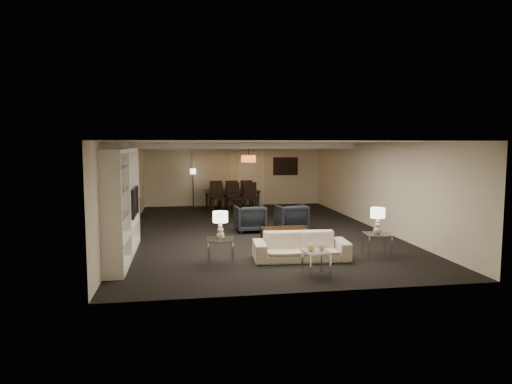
{
  "coord_description": "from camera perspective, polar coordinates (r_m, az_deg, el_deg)",
  "views": [
    {
      "loc": [
        -2.05,
        -12.59,
        2.44
      ],
      "look_at": [
        0.0,
        0.0,
        1.1
      ],
      "focal_mm": 32.0,
      "sensor_mm": 36.0,
      "label": 1
    }
  ],
  "objects": [
    {
      "name": "ceiling_soffit",
      "position": [
        16.22,
        -2.0,
        5.85
      ],
      "size": [
        7.0,
        4.0,
        0.2
      ],
      "primitive_type": "cube",
      "color": "silver",
      "rests_on": "ceiling"
    },
    {
      "name": "pendant_light",
      "position": [
        16.27,
        -0.94,
        4.17
      ],
      "size": [
        0.52,
        0.52,
        0.24
      ],
      "primitive_type": "cylinder",
      "color": "#D8591E",
      "rests_on": "ceiling_soffit"
    },
    {
      "name": "floor_speaker",
      "position": [
        12.18,
        -14.57,
        -3.18
      ],
      "size": [
        0.15,
        0.15,
        1.08
      ],
      "primitive_type": "cube",
      "rotation": [
        0.0,
        0.0,
        -0.32
      ],
      "color": "black",
      "rests_on": "floor"
    },
    {
      "name": "chair_nm",
      "position": [
        16.5,
        -2.74,
        -0.67
      ],
      "size": [
        0.53,
        0.53,
        1.05
      ],
      "primitive_type": null,
      "rotation": [
        0.0,
        0.0,
        0.09
      ],
      "color": "black",
      "rests_on": "floor"
    },
    {
      "name": "wall_front",
      "position": [
        7.48,
        6.81,
        -3.21
      ],
      "size": [
        7.0,
        0.02,
        2.5
      ],
      "primitive_type": "cube",
      "color": "beige",
      "rests_on": "ground"
    },
    {
      "name": "chair_fm",
      "position": [
        17.78,
        -3.22,
        -0.19
      ],
      "size": [
        0.54,
        0.54,
        1.05
      ],
      "primitive_type": null,
      "rotation": [
        0.0,
        0.0,
        3.25
      ],
      "color": "black",
      "rests_on": "floor"
    },
    {
      "name": "coffee_table",
      "position": [
        11.27,
        3.54,
        -5.5
      ],
      "size": [
        1.13,
        0.69,
        0.39
      ],
      "primitive_type": null,
      "rotation": [
        0.0,
        0.0,
        0.05
      ],
      "color": "black",
      "rests_on": "floor"
    },
    {
      "name": "armchair_left",
      "position": [
        12.78,
        -0.78,
        -3.32
      ],
      "size": [
        0.85,
        0.87,
        0.74
      ],
      "primitive_type": "imported",
      "rotation": [
        0.0,
        0.0,
        3.22
      ],
      "color": "black",
      "rests_on": "floor"
    },
    {
      "name": "floor",
      "position": [
        12.99,
        0.0,
        -4.83
      ],
      "size": [
        11.0,
        11.0,
        0.0
      ],
      "primitive_type": "plane",
      "color": "black",
      "rests_on": "ground"
    },
    {
      "name": "ceiling",
      "position": [
        12.76,
        0.0,
        6.27
      ],
      "size": [
        7.0,
        11.0,
        0.02
      ],
      "primitive_type": "cube",
      "color": "silver",
      "rests_on": "ground"
    },
    {
      "name": "wall_back",
      "position": [
        18.24,
        -2.78,
        2.25
      ],
      "size": [
        7.0,
        0.02,
        2.5
      ],
      "primitive_type": "cube",
      "color": "beige",
      "rests_on": "ground"
    },
    {
      "name": "wall_left",
      "position": [
        12.73,
        -15.75,
        0.41
      ],
      "size": [
        0.02,
        11.0,
        2.5
      ],
      "primitive_type": "cube",
      "color": "beige",
      "rests_on": "ground"
    },
    {
      "name": "chair_nl",
      "position": [
        16.44,
        -4.82,
        -0.71
      ],
      "size": [
        0.55,
        0.55,
        1.05
      ],
      "primitive_type": null,
      "rotation": [
        0.0,
        0.0,
        0.13
      ],
      "color": "black",
      "rests_on": "floor"
    },
    {
      "name": "vase_blue",
      "position": [
        8.91,
        -17.29,
        -2.59
      ],
      "size": [
        0.18,
        0.18,
        0.19
      ],
      "primitive_type": "imported",
      "color": "#285AAF",
      "rests_on": "media_unit"
    },
    {
      "name": "side_table_right",
      "position": [
        10.3,
        14.87,
        -6.45
      ],
      "size": [
        0.61,
        0.61,
        0.51
      ],
      "primitive_type": null,
      "rotation": [
        0.0,
        0.0,
        -0.13
      ],
      "color": "silver",
      "rests_on": "floor"
    },
    {
      "name": "gold_gourd_a",
      "position": [
        8.62,
        6.9,
        -6.85
      ],
      "size": [
        0.15,
        0.15,
        0.15
      ],
      "primitive_type": "sphere",
      "color": "#E7D67A",
      "rests_on": "marble_table"
    },
    {
      "name": "chair_fr",
      "position": [
        17.85,
        -1.3,
        -0.16
      ],
      "size": [
        0.49,
        0.49,
        1.05
      ],
      "primitive_type": null,
      "rotation": [
        0.0,
        0.0,
        3.14
      ],
      "color": "black",
      "rests_on": "floor"
    },
    {
      "name": "vase_amber",
      "position": [
        9.36,
        -16.95,
        0.84
      ],
      "size": [
        0.16,
        0.16,
        0.16
      ],
      "primitive_type": "imported",
      "color": "gold",
      "rests_on": "media_unit"
    },
    {
      "name": "painting",
      "position": [
        18.54,
        3.7,
        3.23
      ],
      "size": [
        0.95,
        0.04,
        0.65
      ],
      "primitive_type": "cube",
      "color": "#142D38",
      "rests_on": "wall_back"
    },
    {
      "name": "armchair_right",
      "position": [
        13.01,
        4.46,
        -3.18
      ],
      "size": [
        0.86,
        0.88,
        0.74
      ],
      "primitive_type": "imported",
      "rotation": [
        0.0,
        0.0,
        3.23
      ],
      "color": "black",
      "rests_on": "floor"
    },
    {
      "name": "sofa",
      "position": [
        9.73,
        5.64,
        -6.79
      ],
      "size": [
        2.04,
        0.9,
        0.58
      ],
      "primitive_type": "imported",
      "rotation": [
        0.0,
        0.0,
        -0.06
      ],
      "color": "beige",
      "rests_on": "floor"
    },
    {
      "name": "table_lamp_right",
      "position": [
        10.2,
        14.95,
        -3.5
      ],
      "size": [
        0.33,
        0.33,
        0.57
      ],
      "primitive_type": null,
      "rotation": [
        0.0,
        0.0,
        0.07
      ],
      "color": "beige",
      "rests_on": "side_table_right"
    },
    {
      "name": "gold_gourd_b",
      "position": [
        8.68,
        8.17,
        -6.85
      ],
      "size": [
        0.13,
        0.13,
        0.13
      ],
      "primitive_type": "sphere",
      "color": "tan",
      "rests_on": "marble_table"
    },
    {
      "name": "side_table_left",
      "position": [
        9.46,
        -4.45,
        -7.38
      ],
      "size": [
        0.59,
        0.59,
        0.51
      ],
      "primitive_type": null,
      "rotation": [
        0.0,
        0.0,
        -0.07
      ],
      "color": "white",
      "rests_on": "floor"
    },
    {
      "name": "table_lamp_left",
      "position": [
        9.35,
        -4.48,
        -4.17
      ],
      "size": [
        0.31,
        0.31,
        0.57
      ],
      "primitive_type": null,
      "rotation": [
        0.0,
        0.0,
        0.0
      ],
      "color": "#EBE5C6",
      "rests_on": "side_table_left"
    },
    {
      "name": "dining_table",
      "position": [
        17.16,
        -2.98,
        -0.99
      ],
      "size": [
        2.08,
        1.24,
        0.71
      ],
      "primitive_type": "imported",
      "rotation": [
        0.0,
        0.0,
        0.06
      ],
      "color": "black",
      "rests_on": "floor"
    },
    {
      "name": "door",
      "position": [
        18.32,
        -0.59,
        1.65
      ],
      "size": [
        0.9,
        0.05,
        2.1
      ],
      "primitive_type": "cube",
      "color": "silver",
      "rests_on": "wall_back"
    },
    {
      "name": "media_unit",
      "position": [
        10.15,
        -16.31,
        -1.41
      ],
      "size": [
        0.38,
        3.4,
        2.35
      ],
      "primitive_type": null,
      "color": "white",
      "rests_on": "wall_left"
    },
    {
      "name": "marble_table",
      "position": [
        8.72,
        7.51,
        -8.75
      ],
      "size": [
        0.51,
        0.51,
        0.46
      ],
      "primitive_type": null,
      "rotation": [
        0.0,
        0.0,
        0.12
      ],
      "color": "silver",
      "rests_on": "floor"
    },
    {
      "name": "chair_fl",
      "position": [
        17.73,
        -5.14,
        -0.22
      ],
      "size": [
        0.52,
        0.52,
        1.05
      ],
      "primitive_type": null,
      "rotation": [
        0.0,
        0.0,
        3.22
      ],
      "color": "black",
      "rests_on": "floor"
    },
    {
      "name": "wall_right",
      "position": [
        13.81,
        14.49,
        0.86
      ],
      "size": [
        0.02,
        11.0,
        2.5
      ],
      "primitive_type": "cube",
      "color": "beige",
      "rests_on": "ground"
    },
    {
      "name": "floor_lamp",
      "position": [
        17.62,
        -7.86,
        0.45
      ],
      "size": [
        0.22,
        0.22,
        1.51
      ],
      "primitive_type": null,
      "rotation": [
        0.0,
        0.0,
        0.01
      ],
      "color": "black",
      "rests_on": "floor"
    },
    {
      "name": "television",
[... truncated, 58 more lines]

